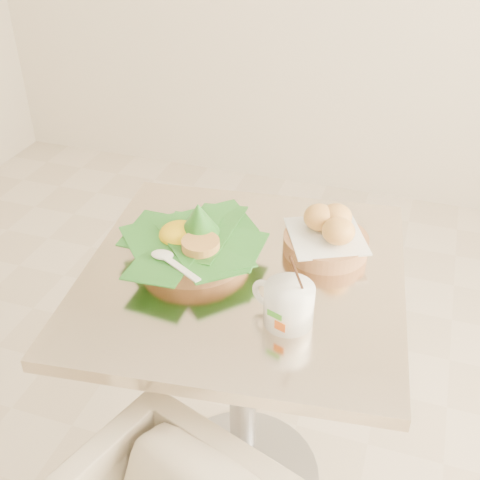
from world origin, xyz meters
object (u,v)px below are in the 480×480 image
(cafe_table, at_px, (243,344))
(rice_basket, at_px, (193,240))
(bread_basket, at_px, (328,235))
(coffee_mug, at_px, (288,303))

(cafe_table, bearing_deg, rice_basket, 171.27)
(rice_basket, distance_m, bread_basket, 0.31)
(rice_basket, bearing_deg, coffee_mug, -30.01)
(bread_basket, relative_size, coffee_mug, 1.31)
(bread_basket, bearing_deg, cafe_table, -138.48)
(cafe_table, relative_size, coffee_mug, 4.59)
(coffee_mug, bearing_deg, bread_basket, 84.72)
(cafe_table, distance_m, bread_basket, 0.34)
(cafe_table, height_order, rice_basket, rice_basket)
(cafe_table, bearing_deg, coffee_mug, -44.39)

